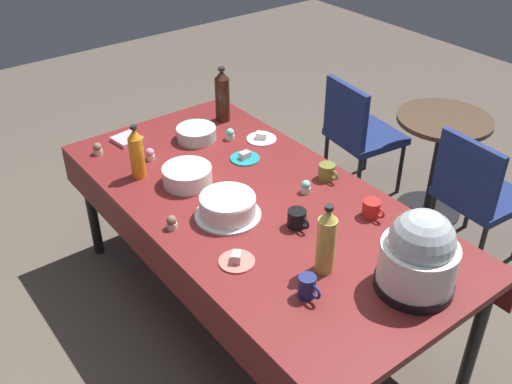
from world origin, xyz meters
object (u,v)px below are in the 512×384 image
object	(u,v)px
dessert_plate_teal	(245,157)
cupcake_vanilla	(172,222)
frosted_layer_cake	(228,207)
coffee_mug_olive	(327,172)
cupcake_berry	(150,154)
round_cafe_table	(439,148)
maroon_chair_right	(476,190)
maroon_chair_left	(358,130)
cupcake_mint	(306,187)
potluck_table	(256,211)
coffee_mug_black	(297,219)
coffee_mug_navy	(308,287)
cupcake_cocoa	(98,149)
slow_cooker	(419,256)
soda_bottle_ginger_ale	(326,241)
soda_bottle_cola	(222,96)
dessert_plate_coral	(237,260)
coffee_mug_red	(372,209)
dessert_plate_white	(261,138)
glass_salad_bowl	(196,133)
soda_bottle_orange_juice	(137,153)
cupcake_rose	(230,134)
ceramic_snack_bowl	(187,175)

from	to	relation	value
dessert_plate_teal	cupcake_vanilla	distance (m)	0.71
frosted_layer_cake	coffee_mug_olive	world-z (taller)	frosted_layer_cake
cupcake_berry	round_cafe_table	distance (m)	1.88
maroon_chair_right	maroon_chair_left	bearing A→B (deg)	179.97
cupcake_mint	potluck_table	bearing A→B (deg)	-110.66
coffee_mug_black	maroon_chair_right	world-z (taller)	maroon_chair_right
coffee_mug_navy	cupcake_cocoa	bearing A→B (deg)	-173.69
potluck_table	coffee_mug_black	distance (m)	0.30
coffee_mug_navy	maroon_chair_right	size ratio (longest dim) A/B	0.13
frosted_layer_cake	maroon_chair_right	xyz separation A→B (m)	(0.37, 1.50, -0.31)
cupcake_mint	maroon_chair_right	size ratio (longest dim) A/B	0.08
slow_cooker	soda_bottle_ginger_ale	size ratio (longest dim) A/B	1.12
soda_bottle_cola	cupcake_cocoa	bearing A→B (deg)	-95.11
soda_bottle_ginger_ale	cupcake_vanilla	bearing A→B (deg)	-150.42
cupcake_vanilla	dessert_plate_coral	bearing A→B (deg)	14.20
soda_bottle_ginger_ale	maroon_chair_left	world-z (taller)	soda_bottle_ginger_ale
cupcake_cocoa	soda_bottle_ginger_ale	distance (m)	1.51
dessert_plate_coral	coffee_mug_red	bearing A→B (deg)	80.98
cupcake_vanilla	dessert_plate_white	bearing A→B (deg)	116.63
potluck_table	dessert_plate_white	distance (m)	0.63
dessert_plate_coral	coffee_mug_black	world-z (taller)	coffee_mug_black
glass_salad_bowl	cupcake_vanilla	xyz separation A→B (m)	(0.66, -0.55, -0.01)
soda_bottle_orange_juice	maroon_chair_right	bearing A→B (deg)	60.32
slow_cooker	cupcake_cocoa	distance (m)	1.86
soda_bottle_cola	coffee_mug_black	distance (m)	1.17
coffee_mug_black	round_cafe_table	xyz separation A→B (m)	(-0.33, 1.52, -0.29)
dessert_plate_white	maroon_chair_left	distance (m)	0.95
cupcake_rose	round_cafe_table	size ratio (longest dim) A/B	0.09
maroon_chair_left	coffee_mug_black	bearing A→B (deg)	-56.98
frosted_layer_cake	cupcake_rose	size ratio (longest dim) A/B	4.67
cupcake_rose	coffee_mug_black	xyz separation A→B (m)	(0.87, -0.24, 0.01)
dessert_plate_coral	coffee_mug_olive	distance (m)	0.80
coffee_mug_olive	coffee_mug_navy	distance (m)	0.89
slow_cooker	cupcake_rose	world-z (taller)	slow_cooker
soda_bottle_orange_juice	coffee_mug_navy	size ratio (longest dim) A/B	2.58
soda_bottle_ginger_ale	round_cafe_table	xyz separation A→B (m)	(-0.63, 1.62, -0.40)
cupcake_vanilla	coffee_mug_olive	bearing A→B (deg)	82.37
cupcake_rose	maroon_chair_left	distance (m)	1.09
cupcake_berry	soda_bottle_cola	size ratio (longest dim) A/B	0.20
frosted_layer_cake	ceramic_snack_bowl	xyz separation A→B (m)	(-0.36, 0.00, -0.01)
coffee_mug_red	maroon_chair_left	world-z (taller)	maroon_chair_left
soda_bottle_ginger_ale	maroon_chair_left	xyz separation A→B (m)	(-1.14, 1.40, -0.41)
coffee_mug_black	maroon_chair_right	size ratio (longest dim) A/B	0.15
potluck_table	round_cafe_table	bearing A→B (deg)	91.86
slow_cooker	coffee_mug_black	bearing A→B (deg)	-169.99
coffee_mug_olive	round_cafe_table	bearing A→B (deg)	95.58
soda_bottle_cola	coffee_mug_olive	world-z (taller)	soda_bottle_cola
potluck_table	soda_bottle_cola	world-z (taller)	soda_bottle_cola
coffee_mug_olive	dessert_plate_coral	bearing A→B (deg)	-71.17
soda_bottle_ginger_ale	coffee_mug_black	world-z (taller)	soda_bottle_ginger_ale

